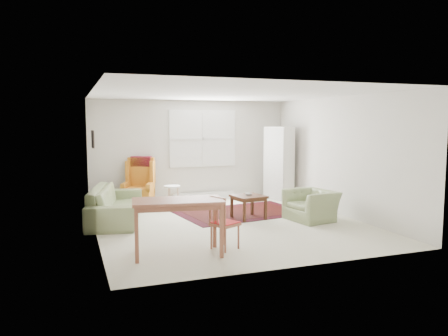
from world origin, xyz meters
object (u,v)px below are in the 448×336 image
object	(u,v)px
coffee_table	(248,207)
stool	(172,196)
armchair	(311,202)
wingback_chair	(138,182)
desk	(178,227)
cabinet	(279,163)
desk_chair	(225,222)
sofa	(116,197)

from	to	relation	value
coffee_table	stool	size ratio (longest dim) A/B	1.17
armchair	wingback_chair	xyz separation A→B (m)	(-3.03, 2.66, 0.21)
desk	cabinet	bearing A→B (deg)	46.40
armchair	desk_chair	bearing A→B (deg)	-69.92
coffee_table	desk_chair	size ratio (longest dim) A/B	0.71
desk_chair	coffee_table	bearing A→B (deg)	-59.07
armchair	stool	world-z (taller)	armchair
wingback_chair	coffee_table	xyz separation A→B (m)	(1.90, -2.12, -0.33)
desk	coffee_table	bearing A→B (deg)	44.51
coffee_table	stool	xyz separation A→B (m)	(-1.19, 1.71, 0.01)
armchair	desk_chair	size ratio (longest dim) A/B	1.10
armchair	wingback_chair	size ratio (longest dim) A/B	0.81
wingback_chair	stool	bearing A→B (deg)	-7.00
coffee_table	stool	distance (m)	2.08
sofa	stool	distance (m)	1.67
coffee_table	desk_chair	xyz separation A→B (m)	(-1.17, -1.85, 0.18)
desk_chair	desk	bearing A→B (deg)	67.25
coffee_table	desk	xyz separation A→B (m)	(-1.93, -1.90, 0.17)
wingback_chair	desk	world-z (taller)	wingback_chair
desk	desk_chair	xyz separation A→B (m)	(0.76, 0.05, 0.00)
wingback_chair	coffee_table	distance (m)	2.86
desk	desk_chair	size ratio (longest dim) A/B	1.56
armchair	stool	bearing A→B (deg)	-143.52
stool	desk_chair	xyz separation A→B (m)	(0.01, -3.56, 0.17)
wingback_chair	stool	distance (m)	0.88
desk_chair	armchair	bearing A→B (deg)	-87.08
sofa	wingback_chair	bearing A→B (deg)	-13.58
wingback_chair	desk	xyz separation A→B (m)	(-0.03, -4.01, -0.16)
armchair	cabinet	xyz separation A→B (m)	(0.46, 2.34, 0.56)
cabinet	desk_chair	world-z (taller)	cabinet
stool	desk	world-z (taller)	desk
sofa	stool	world-z (taller)	sofa
wingback_chair	desk_chair	xyz separation A→B (m)	(0.72, -3.96, -0.15)
sofa	stool	size ratio (longest dim) A/B	4.52
armchair	cabinet	world-z (taller)	cabinet
armchair	sofa	bearing A→B (deg)	-118.98
coffee_table	sofa	bearing A→B (deg)	163.24
desk_chair	sofa	bearing A→B (deg)	1.15
armchair	coffee_table	xyz separation A→B (m)	(-1.13, 0.54, -0.12)
stool	cabinet	distance (m)	2.87
wingback_chair	armchair	bearing A→B (deg)	-18.32
coffee_table	wingback_chair	bearing A→B (deg)	131.84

